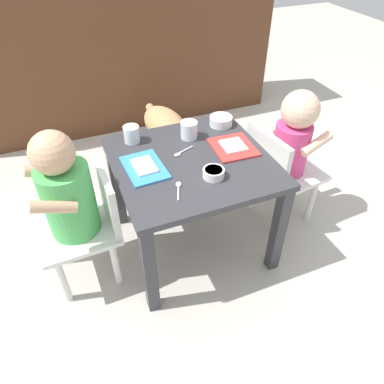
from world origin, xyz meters
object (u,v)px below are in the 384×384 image
(water_cup_right, at_px, (189,131))
(spoon_by_right_tray, at_px, (182,152))
(dining_table, at_px, (192,176))
(water_cup_left, at_px, (132,135))
(food_tray_left, at_px, (144,167))
(cereal_bowl_right_side, at_px, (214,173))
(food_tray_right, at_px, (233,147))
(dog, at_px, (169,127))
(spoon_by_left_tray, at_px, (178,189))
(seated_child_right, at_px, (290,144))
(cereal_bowl_left_side, at_px, (221,120))
(seated_child_left, at_px, (71,197))

(water_cup_right, distance_m, spoon_by_right_tray, 0.12)
(dining_table, distance_m, water_cup_left, 0.29)
(food_tray_left, bearing_deg, cereal_bowl_right_side, -33.12)
(dining_table, relative_size, food_tray_right, 3.17)
(water_cup_left, relative_size, cereal_bowl_right_side, 0.88)
(dog, height_order, food_tray_right, food_tray_right)
(spoon_by_left_tray, bearing_deg, seated_child_right, 15.70)
(food_tray_right, xyz_separation_m, cereal_bowl_left_side, (0.03, 0.18, 0.02))
(dining_table, bearing_deg, water_cup_left, 129.51)
(cereal_bowl_right_side, distance_m, cereal_bowl_left_side, 0.37)
(spoon_by_left_tray, bearing_deg, food_tray_left, 114.74)
(dining_table, height_order, food_tray_left, food_tray_left)
(spoon_by_right_tray, bearing_deg, seated_child_right, -5.63)
(food_tray_right, relative_size, spoon_by_right_tray, 1.89)
(seated_child_right, xyz_separation_m, water_cup_left, (-0.62, 0.20, 0.08))
(seated_child_left, distance_m, spoon_by_right_tray, 0.44)
(food_tray_left, bearing_deg, dining_table, -4.82)
(spoon_by_left_tray, bearing_deg, spoon_by_right_tray, 65.87)
(seated_child_right, relative_size, food_tray_right, 3.47)
(dog, bearing_deg, cereal_bowl_left_side, -81.12)
(dining_table, bearing_deg, cereal_bowl_right_side, -75.52)
(cereal_bowl_left_side, relative_size, spoon_by_right_tray, 1.00)
(cereal_bowl_right_side, bearing_deg, food_tray_right, 42.97)
(seated_child_left, xyz_separation_m, cereal_bowl_left_side, (0.67, 0.20, 0.06))
(seated_child_right, bearing_deg, food_tray_right, 179.68)
(cereal_bowl_right_side, bearing_deg, spoon_by_right_tray, 104.75)
(dog, height_order, food_tray_left, food_tray_left)
(food_tray_left, bearing_deg, spoon_by_right_tray, 15.21)
(dog, xyz_separation_m, cereal_bowl_right_side, (-0.10, -0.81, 0.27))
(water_cup_left, distance_m, water_cup_right, 0.23)
(cereal_bowl_left_side, bearing_deg, food_tray_left, -155.07)
(food_tray_right, height_order, water_cup_left, water_cup_left)
(food_tray_right, bearing_deg, cereal_bowl_right_side, -137.03)
(seated_child_right, height_order, water_cup_right, seated_child_right)
(dining_table, height_order, spoon_by_left_tray, spoon_by_left_tray)
(seated_child_left, xyz_separation_m, dog, (0.59, 0.69, -0.22))
(cereal_bowl_left_side, bearing_deg, seated_child_right, -37.88)
(dog, distance_m, water_cup_left, 0.64)
(seated_child_left, bearing_deg, dining_table, -0.32)
(seated_child_left, bearing_deg, food_tray_right, 1.15)
(seated_child_right, distance_m, dog, 0.78)
(water_cup_left, bearing_deg, dog, 57.11)
(food_tray_left, distance_m, food_tray_right, 0.36)
(seated_child_right, xyz_separation_m, cereal_bowl_left_side, (-0.24, 0.18, 0.07))
(cereal_bowl_right_side, xyz_separation_m, spoon_by_left_tray, (-0.14, -0.02, -0.01))
(dog, bearing_deg, seated_child_left, -130.55)
(dining_table, xyz_separation_m, spoon_by_right_tray, (-0.02, 0.06, 0.08))
(cereal_bowl_left_side, bearing_deg, spoon_by_right_tray, -148.94)
(dog, distance_m, cereal_bowl_right_side, 0.86)
(seated_child_left, distance_m, spoon_by_left_tray, 0.38)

